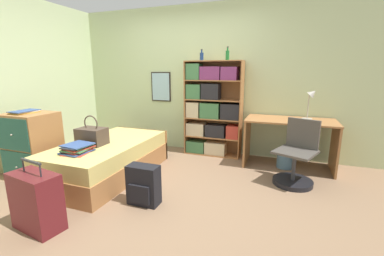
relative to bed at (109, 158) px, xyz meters
name	(u,v)px	position (x,y,z in m)	size (l,w,h in m)	color
ground_plane	(148,181)	(0.64, -0.02, -0.24)	(14.00, 14.00, 0.00)	#84664C
wall_back	(190,80)	(0.63, 1.62, 1.06)	(10.00, 0.09, 2.60)	beige
wall_left	(20,82)	(-1.56, -0.02, 1.06)	(0.06, 10.00, 2.60)	beige
bed	(109,158)	(0.00, 0.00, 0.00)	(0.97, 1.84, 0.49)	#A36B3D
handbag	(92,136)	(-0.12, -0.18, 0.37)	(0.37, 0.26, 0.40)	#47382D
book_stack_on_bed	(78,148)	(-0.03, -0.53, 0.30)	(0.34, 0.38, 0.10)	#B2382D
suitcase	(37,201)	(0.19, -1.32, 0.03)	(0.53, 0.33, 0.68)	#5B191E
dresser	(33,146)	(-0.93, -0.42, 0.21)	(0.60, 0.55, 0.91)	#A36B3D
magazine_pile_on_dresser	(24,112)	(-1.00, -0.43, 0.69)	(0.28, 0.35, 0.04)	gold
bookcase	(211,110)	(1.10, 1.41, 0.56)	(0.99, 0.31, 1.64)	#A36B3D
bottle_green	(202,56)	(0.92, 1.43, 1.47)	(0.06, 0.06, 0.19)	navy
bottle_brown	(227,55)	(1.37, 1.40, 1.48)	(0.06, 0.06, 0.22)	#1E6B2D
desk	(289,134)	(2.41, 1.23, 0.29)	(1.31, 0.67, 0.75)	#A36B3D
desk_lamp	(312,98)	(2.68, 1.34, 0.83)	(0.20, 0.15, 0.48)	#ADA89E
desk_chair	(295,164)	(2.50, 0.61, 0.02)	(0.61, 0.61, 0.85)	black
backpack	(143,185)	(0.89, -0.57, -0.02)	(0.36, 0.21, 0.45)	black
waste_bin	(285,159)	(2.38, 1.16, -0.11)	(0.25, 0.25, 0.27)	slate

